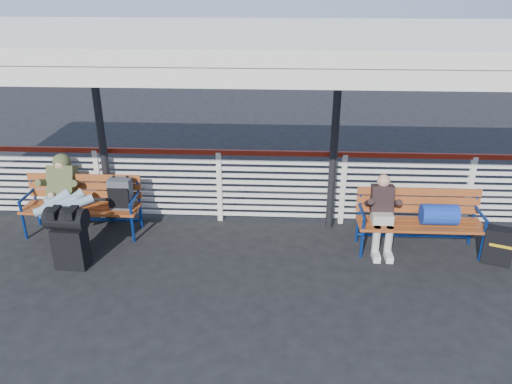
# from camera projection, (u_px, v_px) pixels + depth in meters

# --- Properties ---
(ground) EXTENTS (60.00, 60.00, 0.00)m
(ground) POSITION_uv_depth(u_px,v_px,m) (204.00, 284.00, 6.65)
(ground) COLOR black
(ground) RESTS_ON ground
(fence) EXTENTS (12.08, 0.08, 1.24)m
(fence) POSITION_uv_depth(u_px,v_px,m) (219.00, 184.00, 8.12)
(fence) COLOR silver
(fence) RESTS_ON ground
(canopy) EXTENTS (12.60, 3.60, 3.16)m
(canopy) POSITION_uv_depth(u_px,v_px,m) (204.00, 40.00, 6.22)
(canopy) COLOR silver
(canopy) RESTS_ON ground
(luggage_stack) EXTENTS (0.57, 0.34, 0.91)m
(luggage_stack) POSITION_uv_depth(u_px,v_px,m) (69.00, 235.00, 6.85)
(luggage_stack) COLOR black
(luggage_stack) RESTS_ON ground
(bench_left) EXTENTS (1.80, 0.56, 0.94)m
(bench_left) POSITION_uv_depth(u_px,v_px,m) (95.00, 198.00, 7.75)
(bench_left) COLOR #AE4E21
(bench_left) RESTS_ON ground
(bench_right) EXTENTS (1.80, 0.56, 0.92)m
(bench_right) POSITION_uv_depth(u_px,v_px,m) (427.00, 215.00, 7.25)
(bench_right) COLOR #AE4E21
(bench_right) RESTS_ON ground
(traveler_man) EXTENTS (0.94, 1.64, 0.77)m
(traveler_man) POSITION_uv_depth(u_px,v_px,m) (62.00, 198.00, 7.40)
(traveler_man) COLOR #8DA6BE
(traveler_man) RESTS_ON ground
(companion_person) EXTENTS (0.32, 0.66, 1.15)m
(companion_person) POSITION_uv_depth(u_px,v_px,m) (382.00, 213.00, 7.25)
(companion_person) COLOR #B1ADA1
(companion_person) RESTS_ON ground
(suitcase_side) EXTENTS (0.44, 0.36, 0.54)m
(suitcase_side) POSITION_uv_depth(u_px,v_px,m) (498.00, 246.00, 7.04)
(suitcase_side) COLOR black
(suitcase_side) RESTS_ON ground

